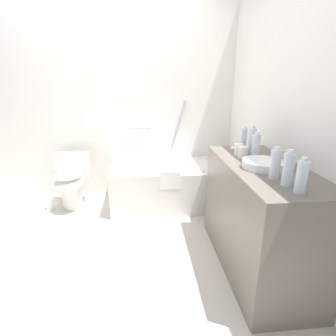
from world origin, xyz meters
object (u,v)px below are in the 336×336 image
drinking_glass_1 (239,149)px  toilet_paper_roll (51,204)px  sink_faucet (287,162)px  water_bottle_5 (243,140)px  toilet (71,180)px  sink_basin (263,164)px  soap_dish (236,148)px  drinking_glass_0 (243,152)px  water_bottle_3 (252,142)px  water_bottle_4 (275,164)px  bathtub (173,183)px  water_bottle_1 (288,169)px  water_bottle_2 (302,177)px  water_bottle_0 (256,146)px

drinking_glass_1 → toilet_paper_roll: 2.30m
sink_faucet → water_bottle_5: water_bottle_5 is taller
toilet → sink_basin: (1.72, -1.34, 0.56)m
soap_dish → sink_faucet: bearing=-70.7°
toilet → drinking_glass_0: drinking_glass_0 is taller
water_bottle_3 → water_bottle_5: water_bottle_3 is taller
sink_faucet → water_bottle_3: size_ratio=0.61×
water_bottle_5 → drinking_glass_1: (-0.08, -0.11, -0.06)m
soap_dish → drinking_glass_1: bearing=-102.4°
water_bottle_4 → toilet_paper_roll: (-1.96, 1.50, -0.91)m
drinking_glass_0 → toilet_paper_roll: (-1.93, 1.02, -0.86)m
sink_faucet → drinking_glass_1: drinking_glass_1 is taller
bathtub → water_bottle_3: size_ratio=5.91×
bathtub → sink_faucet: bathtub is taller
water_bottle_4 → water_bottle_1: bearing=-81.3°
sink_basin → water_bottle_2: (0.01, -0.46, 0.07)m
sink_basin → bathtub: bearing=110.7°
bathtub → water_bottle_1: bearing=-73.4°
water_bottle_2 → water_bottle_1: bearing=97.5°
toilet_paper_roll → sink_faucet: bearing=-30.8°
drinking_glass_0 → soap_dish: (0.04, 0.29, -0.04)m
sink_basin → water_bottle_1: 0.35m
water_bottle_2 → water_bottle_4: 0.24m
water_bottle_3 → bathtub: bearing=118.6°
sink_basin → water_bottle_5: bearing=87.8°
water_bottle_0 → drinking_glass_0: 0.11m
sink_basin → water_bottle_3: bearing=83.3°
bathtub → toilet_paper_roll: size_ratio=11.85×
water_bottle_5 → drinking_glass_0: 0.22m
bathtub → toilet: 1.22m
sink_basin → sink_faucet: (0.18, -0.00, 0.01)m
toilet → sink_basin: bearing=52.1°
water_bottle_4 → water_bottle_5: bearing=86.5°
water_bottle_1 → water_bottle_4: 0.13m
sink_faucet → soap_dish: size_ratio=1.69×
water_bottle_1 → drinking_glass_1: bearing=94.3°
drinking_glass_1 → drinking_glass_0: bearing=-86.5°
sink_basin → water_bottle_3: 0.35m
water_bottle_1 → toilet: bearing=135.6°
sink_basin → water_bottle_1: (-0.01, -0.34, 0.08)m
bathtub → drinking_glass_1: (0.44, -0.96, 0.65)m
bathtub → water_bottle_1: size_ratio=6.69×
toilet → toilet_paper_roll: 0.38m
bathtub → water_bottle_4: 1.75m
water_bottle_1 → water_bottle_3: 0.67m
water_bottle_4 → drinking_glass_1: water_bottle_4 is taller
water_bottle_0 → drinking_glass_1: size_ratio=2.27×
bathtub → toilet_paper_roll: bathtub is taller
toilet → drinking_glass_1: drinking_glass_1 is taller
bathtub → soap_dish: size_ratio=16.45×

